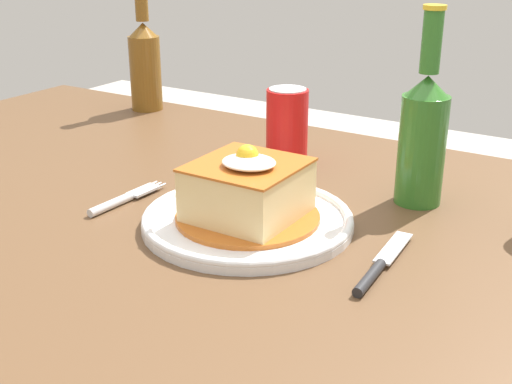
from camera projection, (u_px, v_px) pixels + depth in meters
dining_table at (217, 267)px, 0.97m from camera, size 1.49×0.83×0.72m
main_plate at (248, 219)px, 0.86m from camera, size 0.27×0.27×0.02m
sandwich_meal at (248, 192)px, 0.85m from camera, size 0.18×0.18×0.10m
fork at (122, 200)px, 0.93m from camera, size 0.02×0.14×0.01m
knife at (377, 269)px, 0.74m from camera, size 0.03×0.17×0.01m
soda_can at (285, 127)px, 1.07m from camera, size 0.07×0.07×0.12m
beer_bottle_amber at (145, 61)px, 1.38m from camera, size 0.06×0.06×0.27m
beer_bottle_green at (423, 133)px, 0.90m from camera, size 0.06×0.06×0.27m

